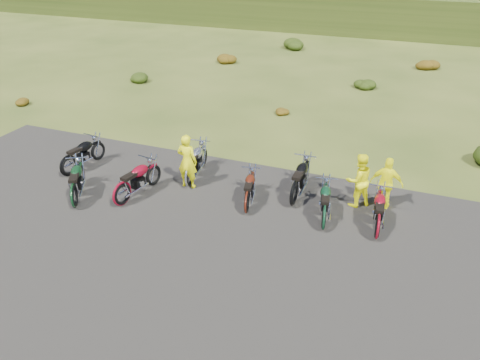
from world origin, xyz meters
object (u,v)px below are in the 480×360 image
at_px(motorcycle_7, 323,229).
at_px(motorcycle_3, 190,186).
at_px(person_middle, 187,162).
at_px(motorcycle_0, 70,176).

bearing_deg(motorcycle_7, motorcycle_3, 68.46).
relative_size(motorcycle_7, person_middle, 1.09).
bearing_deg(motorcycle_0, motorcycle_7, -82.57).
relative_size(motorcycle_3, person_middle, 1.20).
bearing_deg(motorcycle_0, motorcycle_3, -70.83).
distance_m(motorcycle_3, motorcycle_7, 4.61).
bearing_deg(motorcycle_3, motorcycle_0, 94.03).
height_order(motorcycle_0, person_middle, person_middle).
xyz_separation_m(motorcycle_0, person_middle, (4.05, 0.77, 0.89)).
bearing_deg(motorcycle_7, motorcycle_0, 79.01).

